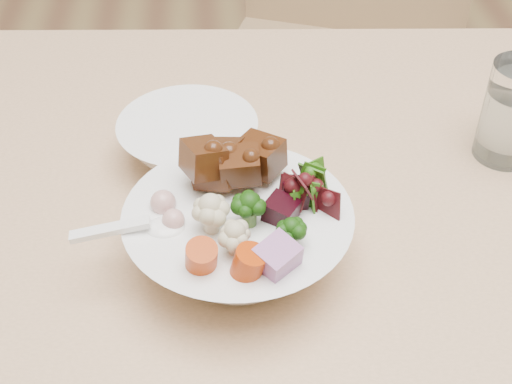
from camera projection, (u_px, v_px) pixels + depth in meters
chair_far at (342, 37)px, 1.33m from camera, size 0.56×0.56×0.96m
food_bowl at (240, 233)px, 0.63m from camera, size 0.20×0.20×0.11m
soup_spoon at (151, 229)px, 0.60m from camera, size 0.10×0.03×0.02m
water_glass at (512, 116)px, 0.74m from camera, size 0.06×0.06×0.11m
side_bowl at (189, 142)px, 0.75m from camera, size 0.15×0.15×0.05m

